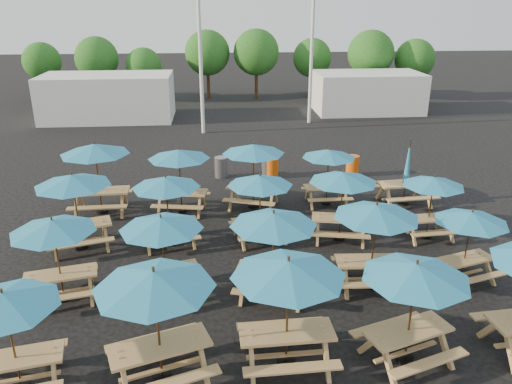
{
  "coord_description": "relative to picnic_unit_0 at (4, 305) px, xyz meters",
  "views": [
    {
      "loc": [
        -1.29,
        -14.09,
        7.16
      ],
      "look_at": [
        0.0,
        1.5,
        1.1
      ],
      "focal_mm": 35.0,
      "sensor_mm": 36.0,
      "label": 1
    }
  ],
  "objects": [
    {
      "name": "picnic_unit_17",
      "position": [
        10.5,
        3.16,
        -0.13
      ],
      "size": [
        2.36,
        2.36,
        2.06
      ],
      "rotation": [
        0.0,
        0.0,
        0.29
      ],
      "color": "#A68349",
      "rests_on": "ground"
    },
    {
      "name": "tree_6",
      "position": [
        15.49,
        28.86,
        1.51
      ],
      "size": [
        3.38,
        3.38,
        5.13
      ],
      "color": "#382314",
      "rests_on": "ground"
    },
    {
      "name": "event_tent_1",
      "position": [
        14.25,
        24.96,
        -0.62
      ],
      "size": [
        7.0,
        4.0,
        2.6
      ],
      "primitive_type": "cube",
      "color": "silver",
      "rests_on": "ground"
    },
    {
      "name": "mast_0",
      "position": [
        3.25,
        19.96,
        4.08
      ],
      "size": [
        0.2,
        0.2,
        12.0
      ],
      "primitive_type": "cylinder",
      "color": "silver",
      "rests_on": "ground"
    },
    {
      "name": "picnic_unit_14",
      "position": [
        7.79,
        5.92,
        0.06
      ],
      "size": [
        2.48,
        2.48,
        2.28
      ],
      "rotation": [
        0.0,
        0.0,
        -0.2
      ],
      "color": "#A68349",
      "rests_on": "ground"
    },
    {
      "name": "tree_5",
      "position": [
        11.48,
        30.64,
        1.05
      ],
      "size": [
        2.94,
        2.94,
        4.45
      ],
      "color": "#382314",
      "rests_on": "ground"
    },
    {
      "name": "picnic_unit_8",
      "position": [
        5.29,
        0.26,
        0.24
      ],
      "size": [
        2.37,
        2.37,
        2.49
      ],
      "rotation": [
        0.0,
        0.0,
        0.03
      ],
      "color": "#A68349",
      "rests_on": "ground"
    },
    {
      "name": "ground",
      "position": [
        5.25,
        5.96,
        -1.92
      ],
      "size": [
        120.0,
        120.0,
        0.0
      ],
      "primitive_type": "plane",
      "color": "black",
      "rests_on": "ground"
    },
    {
      "name": "picnic_unit_11",
      "position": [
        5.27,
        8.77,
        0.18
      ],
      "size": [
        2.83,
        2.83,
        2.42
      ],
      "rotation": [
        0.0,
        0.0,
        -0.33
      ],
      "color": "#A68349",
      "rests_on": "ground"
    },
    {
      "name": "tree_1",
      "position": [
        -4.49,
        29.87,
        1.23
      ],
      "size": [
        3.11,
        3.11,
        4.72
      ],
      "color": "#382314",
      "rests_on": "ground"
    },
    {
      "name": "tree_2",
      "position": [
        -1.14,
        29.62,
        0.71
      ],
      "size": [
        2.59,
        2.59,
        3.93
      ],
      "color": "#382314",
      "rests_on": "ground"
    },
    {
      "name": "picnic_unit_18",
      "position": [
        10.63,
        5.83,
        -0.12
      ],
      "size": [
        2.05,
        2.05,
        2.07
      ],
      "rotation": [
        0.0,
        0.0,
        0.07
      ],
      "color": "#A68349",
      "rests_on": "ground"
    },
    {
      "name": "tree_7",
      "position": [
        18.88,
        28.89,
        1.07
      ],
      "size": [
        2.95,
        2.95,
        4.48
      ],
      "color": "#382314",
      "rests_on": "ground"
    },
    {
      "name": "picnic_unit_1",
      "position": [
        -0.02,
        3.13,
        0.03
      ],
      "size": [
        2.48,
        2.48,
        2.24
      ],
      "rotation": [
        0.0,
        0.0,
        0.23
      ],
      "color": "#A68349",
      "rests_on": "ground"
    },
    {
      "name": "picnic_unit_13",
      "position": [
        7.93,
        3.09,
        0.14
      ],
      "size": [
        2.31,
        2.31,
        2.38
      ],
      "rotation": [
        0.0,
        0.0,
        -0.05
      ],
      "color": "#A68349",
      "rests_on": "ground"
    },
    {
      "name": "picnic_unit_7",
      "position": [
        2.66,
        8.57,
        0.12
      ],
      "size": [
        2.51,
        2.51,
        2.35
      ],
      "rotation": [
        0.0,
        0.0,
        -0.17
      ],
      "color": "#A68349",
      "rests_on": "ground"
    },
    {
      "name": "picnic_unit_19",
      "position": [
        10.89,
        8.61,
        -0.88
      ],
      "size": [
        2.12,
        1.89,
        2.52
      ],
      "rotation": [
        0.0,
        0.0,
        0.09
      ],
      "color": "#A68349",
      "rests_on": "ground"
    },
    {
      "name": "picnic_unit_4",
      "position": [
        2.74,
        0.02,
        0.26
      ],
      "size": [
        2.94,
        2.94,
        2.51
      ],
      "rotation": [
        0.0,
        0.0,
        0.33
      ],
      "color": "#A68349",
      "rests_on": "ground"
    },
    {
      "name": "waste_bin_3",
      "position": [
        9.81,
        11.95,
        -1.48
      ],
      "size": [
        0.55,
        0.55,
        0.89
      ],
      "primitive_type": "cylinder",
      "color": "#DD580D",
      "rests_on": "ground"
    },
    {
      "name": "picnic_unit_0",
      "position": [
        0.0,
        0.0,
        0.0
      ],
      "size": [
        2.4,
        2.4,
        2.21
      ],
      "rotation": [
        0.0,
        0.0,
        0.2
      ],
      "color": "#A68349",
      "rests_on": "ground"
    },
    {
      "name": "picnic_unit_2",
      "position": [
        -0.26,
        5.98,
        0.17
      ],
      "size": [
        2.77,
        2.77,
        2.41
      ],
      "rotation": [
        0.0,
        0.0,
        0.29
      ],
      "color": "#A68349",
      "rests_on": "ground"
    },
    {
      "name": "picnic_unit_5",
      "position": [
        2.57,
        3.06,
        0.03
      ],
      "size": [
        2.59,
        2.59,
        2.25
      ],
      "rotation": [
        0.0,
        0.0,
        0.29
      ],
      "color": "#A68349",
      "rests_on": "ground"
    },
    {
      "name": "tree_3",
      "position": [
        3.5,
        30.68,
        1.49
      ],
      "size": [
        3.36,
        3.36,
        5.09
      ],
      "color": "#382314",
      "rests_on": "ground"
    },
    {
      "name": "picnic_unit_10",
      "position": [
        5.26,
        6.05,
        -0.02
      ],
      "size": [
        2.38,
        2.38,
        2.19
      ],
      "rotation": [
        0.0,
        0.0,
        0.2
      ],
      "color": "#A68349",
      "rests_on": "ground"
    },
    {
      "name": "picnic_unit_9",
      "position": [
        5.3,
        2.85,
        0.12
      ],
      "size": [
        2.67,
        2.67,
        2.35
      ],
      "rotation": [
        0.0,
        0.0,
        -0.27
      ],
      "color": "#A68349",
      "rests_on": "ground"
    },
    {
      "name": "waste_bin_0",
      "position": [
        4.14,
        12.21,
        -1.48
      ],
      "size": [
        0.55,
        0.55,
        0.89
      ],
      "primitive_type": "cylinder",
      "color": "gray",
      "rests_on": "ground"
    },
    {
      "name": "event_tent_0",
      "position": [
        -2.75,
        23.96,
        -0.52
      ],
      "size": [
        8.0,
        4.0,
        2.8
      ],
      "primitive_type": "cube",
      "color": "silver",
      "rests_on": "ground"
    },
    {
      "name": "waste_bin_1",
      "position": [
        6.16,
        12.14,
        -1.48
      ],
      "size": [
        0.55,
        0.55,
        0.89
      ],
      "primitive_type": "cylinder",
      "color": "gray",
      "rests_on": "ground"
    },
    {
      "name": "picnic_unit_6",
      "position": [
        2.43,
        6.0,
        0.02
      ],
      "size": [
        2.43,
        2.43,
        2.23
      ],
      "rotation": [
        0.0,
        0.0,
        0.2
      ],
      "color": "#A68349",
      "rests_on": "ground"
    },
    {
      "name": "picnic_unit_15",
      "position": [
        8.0,
        8.86,
        -0.07
      ],
      "size": [
        2.01,
        2.01,
        2.13
      ],
      "rotation": [
        0.0,
        0.0,
        0.02
      ],
      "color": "#A68349",
      "rests_on": "ground"
    },
    {
      "name": "tree_0",
      "position": [
        -8.82,
        31.21,
        0.91
      ],
      "size": [
        2.8,
        2.8,
        4.24
      ],
      "color": "#382314",
      "rests_on": "ground"
    },
    {
      "name": "waste_bin_2",
      "position": [
        6.32,
        12.02,
        -1.48
      ],
      "size": [
        0.55,
        0.55,
        0.89
      ],
      "primitive_type": "cylinder",
      "color": "#DD580D",
      "rests_on": "ground"
    },
    {
      "name": "picnic_unit_12",
      "position": [
        7.82,
        0.16,
        0.12
      ],
      "size": [
        2.76,
        2.76,
        2.35
      ],
      "rotation": [
        0.0,
        0.0,
        0.33
      ],
      "color": "#A68349",
      "rests_on": "ground"
    },
    {
      "name": "mast_1",
      "position": [
        9.75,
        21.96,
        4.08
      ],
      "size": [
        0.2,
        0.2,
        12.0
      ],
      "primitive_type": "cylinder",
      "color": "silver",
      "rests_on": "ground"
    },
    {
      "name": "tree_4",
      "position": [
        7.15,
        30.22,
        1.54
      ],
      "size": [
        3.41,
        3.41,
        5.17
      ],
      "color": "#382314",
      "rests_on": "ground"
    },
    {
      "name": "picnic_unit_3",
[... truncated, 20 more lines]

